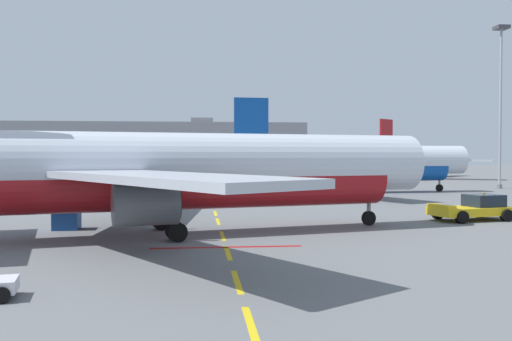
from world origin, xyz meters
The scene contains 9 objects.
ground centered at (40.00, 40.00, 0.00)m, with size 400.00×400.00×0.00m, color slate.
apron_paint_markings centered at (18.00, 36.36, 0.00)m, with size 8.00×93.28×0.01m.
airliner_foreground centered at (16.10, 27.17, 3.95)m, with size 34.51×33.69×12.20m.
pushback_tug centered at (36.94, 32.12, 0.90)m, with size 6.44×4.09×2.08m.
airliner_mid_left centered at (36.22, 62.39, 3.85)m, with size 33.94×33.66×11.89m.
airliner_far_center centered at (63.39, 106.82, 3.82)m, with size 29.82×27.48×11.81m.
uld_cargo_container centered at (8.04, 30.10, 0.80)m, with size 1.63×1.59×1.60m.
apron_light_mast_far centered at (59.88, 68.81, 14.61)m, with size 1.80×1.80×23.30m.
terminal_satellite centered at (6.18, 147.27, 6.69)m, with size 78.41×20.97×14.94m.
Camera 1 is at (16.48, -7.10, 4.86)m, focal length 39.08 mm.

